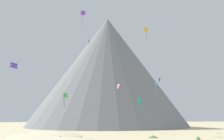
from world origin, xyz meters
TOP-DOWN VIEW (x-y plane):
  - dune_foreground_left at (-14.26, 25.85)m, footprint 18.68×28.19m
  - bush_far_right at (9.21, 23.84)m, footprint 3.37×3.37m
  - bush_far_left at (-10.89, 17.98)m, footprint 3.57×3.57m
  - bush_low_patch at (16.70, 17.40)m, footprint 1.41×1.41m
  - rock_massif at (5.93, 89.91)m, footprint 85.80×85.80m
  - kite_orange_mid at (24.20, 41.41)m, footprint 0.53×1.13m
  - kite_cyan_mid at (21.75, 59.03)m, footprint 1.22×0.50m
  - kite_violet_high at (-5.99, 46.12)m, footprint 1.61×1.62m
  - kite_indigo_mid at (-24.80, 40.00)m, footprint 1.89×1.83m
  - kite_green_low at (-10.19, 19.66)m, footprint 1.06×1.05m
  - kite_black_mid at (18.68, 45.66)m, footprint 0.60×1.45m
  - kite_rainbow_low at (5.01, 45.34)m, footprint 1.13×1.67m
  - kite_teal_low at (10.34, 39.35)m, footprint 1.28×0.33m
  - kite_gold_high at (14.52, 45.80)m, footprint 1.46×1.47m

SIDE VIEW (x-z plane):
  - dune_foreground_left at x=-14.26m, z-range -1.39..1.39m
  - bush_far_right at x=9.21m, z-range 0.00..0.58m
  - bush_low_patch at x=16.70m, z-range 0.00..0.80m
  - bush_far_left at x=-10.89m, z-range 0.00..1.04m
  - kite_green_low at x=-10.19m, z-range 7.48..10.36m
  - kite_teal_low at x=10.34m, z-range 7.08..10.82m
  - kite_rainbow_low at x=5.01m, z-range 13.04..14.60m
  - kite_black_mid at x=18.68m, z-range 15.49..16.94m
  - kite_cyan_mid at x=21.75m, z-range 13.74..18.90m
  - kite_indigo_mid at x=-24.80m, z-range 17.64..19.33m
  - kite_orange_mid at x=24.20m, z-range 22.02..25.33m
  - rock_massif at x=5.93m, z-range -1.71..50.49m
  - kite_gold_high at x=14.52m, z-range 30.55..34.68m
  - kite_violet_high at x=-5.99m, z-range 34.60..39.75m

